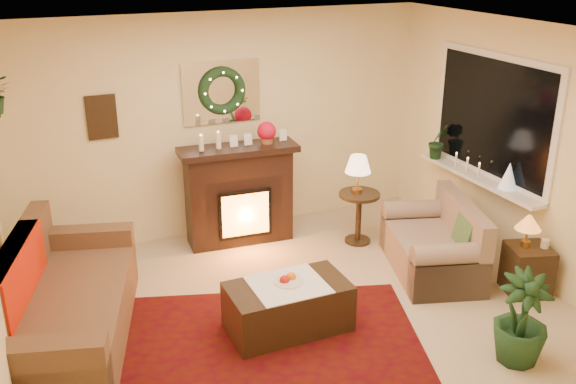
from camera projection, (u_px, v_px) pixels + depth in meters
name	position (u px, v px, depth m)	size (l,w,h in m)	color
floor	(303.00, 318.00, 6.02)	(5.00, 5.00, 0.00)	beige
ceiling	(306.00, 36.00, 5.07)	(5.00, 5.00, 0.00)	white
wall_back	(222.00, 126.00, 7.46)	(5.00, 5.00, 0.00)	#EFD88C
wall_front	(473.00, 320.00, 3.63)	(5.00, 5.00, 0.00)	#EFD88C
wall_right	(528.00, 154.00, 6.49)	(4.50, 4.50, 0.00)	#EFD88C
area_rug	(271.00, 349.00, 5.55)	(2.64, 1.98, 0.01)	#6D0B08
sofa	(67.00, 300.00, 5.51)	(0.96, 2.17, 0.94)	#493425
red_throw	(59.00, 292.00, 5.59)	(0.76, 1.24, 0.02)	#BF360F
fireplace	(239.00, 197.00, 7.40)	(1.19, 0.38, 1.09)	black
poinsettia	(267.00, 131.00, 7.25)	(0.22, 0.22, 0.22)	red
mantel_candle_a	(201.00, 143.00, 6.95)	(0.06, 0.06, 0.17)	silver
mantel_candle_b	(218.00, 141.00, 7.05)	(0.06, 0.06, 0.18)	white
mantel_mirror	(222.00, 92.00, 7.30)	(0.92, 0.02, 0.72)	white
wreath	(223.00, 91.00, 7.26)	(0.55, 0.55, 0.11)	#194719
wall_art	(102.00, 117.00, 6.85)	(0.32, 0.03, 0.48)	#381E11
loveseat	(433.00, 235.00, 6.75)	(0.78, 1.34, 0.78)	tan
window_frame	(493.00, 117.00, 6.86)	(0.03, 1.86, 1.36)	white
window_glass	(492.00, 117.00, 6.85)	(0.02, 1.70, 1.22)	black
window_sill	(478.00, 178.00, 7.07)	(0.22, 1.86, 0.04)	white
mini_tree	(509.00, 175.00, 6.64)	(0.19, 0.19, 0.28)	silver
sill_plant	(438.00, 142.00, 7.58)	(0.30, 0.24, 0.54)	#123312
side_table_round	(359.00, 216.00, 7.44)	(0.47, 0.47, 0.61)	#3D2310
lamp_cream	(358.00, 171.00, 7.26)	(0.30, 0.30, 0.45)	#FFDAA9
end_table_square	(527.00, 267.00, 6.39)	(0.40, 0.40, 0.49)	black
lamp_tiffany	(529.00, 223.00, 6.24)	(0.25, 0.25, 0.37)	yellow
coffee_table	(288.00, 309.00, 5.78)	(1.08, 0.59, 0.45)	#4C2116
fruit_bowl	(289.00, 283.00, 5.73)	(0.27, 0.27, 0.06)	white
floor_palm	(522.00, 314.00, 5.26)	(1.36, 1.36, 2.43)	#174019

